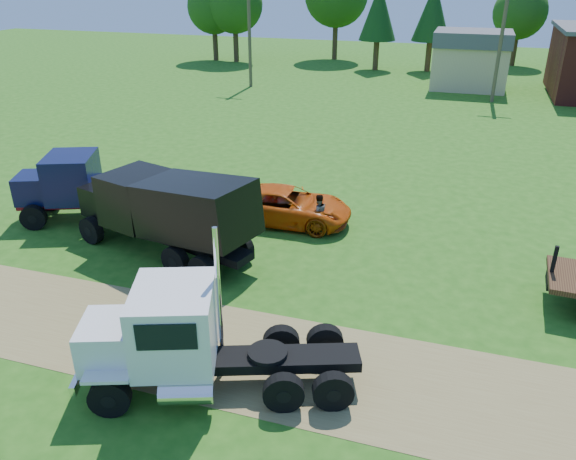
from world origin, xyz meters
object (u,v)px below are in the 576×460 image
(orange_pickup, at_px, (287,205))
(black_dump_truck, at_px, (168,209))
(navy_truck, at_px, (88,186))
(white_semi_tractor, at_px, (179,339))
(spectator_a, at_px, (154,299))

(orange_pickup, bearing_deg, black_dump_truck, 139.85)
(navy_truck, height_order, orange_pickup, navy_truck)
(navy_truck, bearing_deg, orange_pickup, -7.15)
(white_semi_tractor, distance_m, navy_truck, 11.74)
(black_dump_truck, bearing_deg, orange_pickup, 67.90)
(white_semi_tractor, bearing_deg, black_dump_truck, 100.62)
(white_semi_tractor, distance_m, spectator_a, 3.04)
(navy_truck, distance_m, spectator_a, 8.79)
(black_dump_truck, xyz_separation_m, orange_pickup, (3.12, 3.99, -1.07))
(black_dump_truck, bearing_deg, white_semi_tractor, -43.49)
(white_semi_tractor, xyz_separation_m, orange_pickup, (-0.57, 10.26, -0.68))
(black_dump_truck, relative_size, orange_pickup, 1.46)
(black_dump_truck, relative_size, navy_truck, 1.20)
(white_semi_tractor, xyz_separation_m, black_dump_truck, (-3.70, 6.27, 0.39))
(navy_truck, relative_size, orange_pickup, 1.22)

